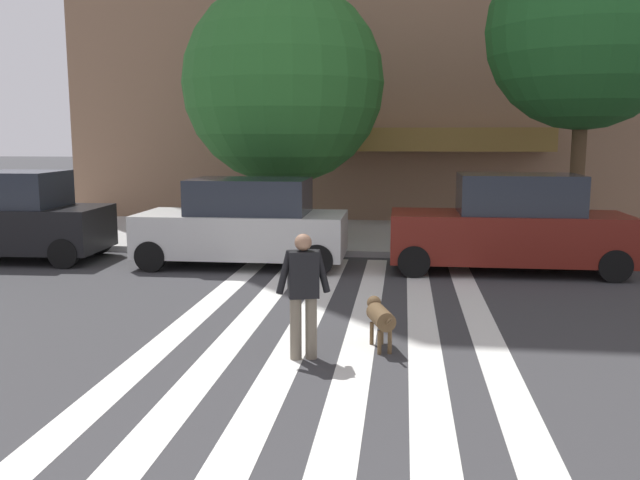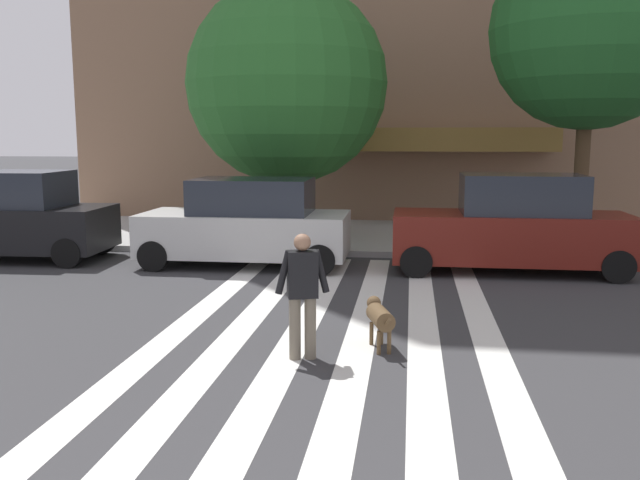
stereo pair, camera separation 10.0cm
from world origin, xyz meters
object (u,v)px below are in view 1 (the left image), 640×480
pedestrian_dog_walker (303,289)px  street_tree_middle (586,31)px  dog_on_leash (380,316)px  parked_car_behind_first (245,224)px  parked_car_near_curb (5,219)px  parked_car_third_in_line (510,226)px  street_tree_nearest (283,84)px

pedestrian_dog_walker → street_tree_middle: bearing=57.5°
dog_on_leash → parked_car_behind_first: bearing=119.9°
parked_car_near_curb → pedestrian_dog_walker: parked_car_near_curb is taller
street_tree_middle → parked_car_behind_first: bearing=-163.2°
parked_car_near_curb → parked_car_third_in_line: bearing=-0.0°
parked_car_near_curb → parked_car_behind_first: (5.66, -0.00, -0.03)m
parked_car_third_in_line → street_tree_nearest: (-5.38, 3.11, 3.22)m
parked_car_behind_first → pedestrian_dog_walker: (2.23, -6.12, -0.01)m
pedestrian_dog_walker → parked_car_third_in_line: bearing=60.3°
dog_on_leash → street_tree_nearest: bearing=108.2°
parked_car_near_curb → street_tree_middle: size_ratio=0.64×
street_tree_middle → pedestrian_dog_walker: (-5.35, -8.40, -4.32)m
parked_car_near_curb → parked_car_behind_first: 5.66m
street_tree_nearest → parked_car_near_curb: bearing=-152.6°
street_tree_middle → dog_on_leash: bearing=-119.3°
street_tree_nearest → pedestrian_dog_walker: street_tree_nearest is taller
street_tree_nearest → pedestrian_dog_walker: size_ratio=4.05×
street_tree_middle → dog_on_leash: street_tree_middle is taller
parked_car_near_curb → street_tree_nearest: (6.00, 3.11, 3.23)m
parked_car_near_curb → dog_on_leash: parked_car_near_curb is taller
street_tree_nearest → dog_on_leash: (2.85, -8.65, -3.75)m
pedestrian_dog_walker → parked_car_behind_first: bearing=110.0°
parked_car_near_curb → street_tree_middle: 14.10m
parked_car_near_curb → pedestrian_dog_walker: (7.89, -6.12, -0.04)m
dog_on_leash → pedestrian_dog_walker: bearing=-148.9°
parked_car_near_curb → pedestrian_dog_walker: size_ratio=2.88×
parked_car_behind_first → street_tree_middle: street_tree_middle is taller
parked_car_near_curb → parked_car_behind_first: size_ratio=1.04×
pedestrian_dog_walker → parked_car_near_curb: bearing=142.2°
street_tree_nearest → dog_on_leash: street_tree_nearest is taller
pedestrian_dog_walker → dog_on_leash: size_ratio=1.66×
parked_car_near_curb → parked_car_behind_first: bearing=-0.0°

